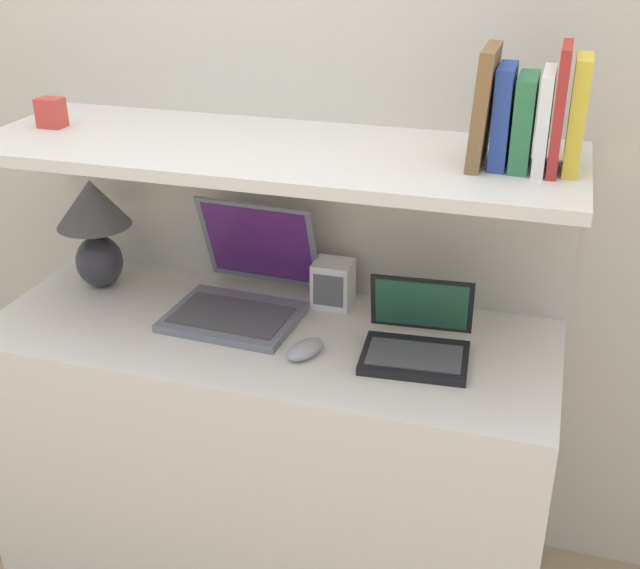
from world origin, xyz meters
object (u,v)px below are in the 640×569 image
book_green (524,122)px  shelf_gadget (51,113)px  laptop_small (417,341)px  book_blue (503,116)px  book_yellow (577,115)px  book_white (544,121)px  router_box (333,284)px  laptop_large (242,290)px  table_lamp (94,222)px  book_red (560,109)px  book_brown (484,107)px  computer_mouse (305,349)px

book_green → shelf_gadget: size_ratio=2.67×
laptop_small → book_blue: size_ratio=1.25×
book_yellow → book_white: size_ratio=1.15×
laptop_small → router_box: bearing=143.4°
book_yellow → book_green: (-0.10, 0.00, -0.02)m
laptop_large → router_box: (0.21, 0.10, 0.00)m
book_green → router_box: bearing=164.4°
shelf_gadget → book_blue: bearing=0.0°
laptop_large → book_white: bearing=-1.8°
table_lamp → book_blue: size_ratio=1.46×
book_green → laptop_small: bearing=-159.5°
laptop_large → book_red: bearing=-1.8°
table_lamp → book_brown: size_ratio=1.24×
book_red → book_green: 0.07m
book_white → laptop_large: bearing=178.2°
laptop_small → shelf_gadget: bearing=175.9°
computer_mouse → book_white: 0.73m
table_lamp → book_green: 1.14m
shelf_gadget → book_red: bearing=0.0°
computer_mouse → router_box: bearing=92.3°
book_blue → computer_mouse: bearing=-159.0°
laptop_large → book_blue: size_ratio=1.73×
book_red → router_box: bearing=166.4°
book_brown → shelf_gadget: book_brown is taller
book_yellow → shelf_gadget: 1.24m
laptop_large → shelf_gadget: shelf_gadget is taller
router_box → table_lamp: bearing=-173.6°
laptop_small → book_white: size_ratio=1.29×
book_red → shelf_gadget: size_ratio=3.56×
table_lamp → book_red: (1.15, -0.05, 0.39)m
table_lamp → book_green: size_ratio=1.58×
laptop_large → book_red: book_red is taller
book_red → book_brown: 0.15m
laptop_large → book_green: size_ratio=1.88×
book_red → book_brown: book_red is taller
book_yellow → book_white: 0.06m
computer_mouse → shelf_gadget: (-0.70, 0.15, 0.47)m
shelf_gadget → book_white: bearing=0.0°
computer_mouse → shelf_gadget: 0.86m
table_lamp → laptop_small: table_lamp is taller
book_yellow → shelf_gadget: (-1.24, -0.00, -0.08)m
computer_mouse → laptop_small: bearing=17.8°
laptop_large → book_red: 0.89m
computer_mouse → book_green: book_green is taller
book_yellow → book_green: 0.11m
book_white → shelf_gadget: 1.17m
book_red → book_blue: 0.11m
table_lamp → book_white: bearing=-2.6°
table_lamp → book_blue: (1.04, -0.05, 0.37)m
computer_mouse → book_blue: (0.39, 0.15, 0.54)m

